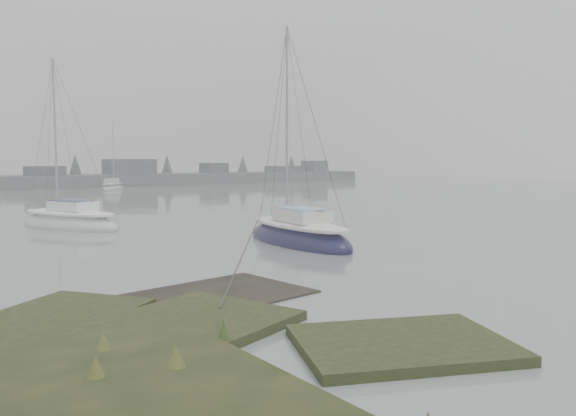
# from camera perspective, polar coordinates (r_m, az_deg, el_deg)

# --- Properties ---
(ground) EXTENTS (160.00, 160.00, 0.00)m
(ground) POSITION_cam_1_polar(r_m,az_deg,el_deg) (37.42, -26.90, -0.52)
(ground) COLOR slate
(ground) RESTS_ON ground
(far_shoreline) EXTENTS (60.00, 8.00, 4.15)m
(far_shoreline) POSITION_cam_1_polar(r_m,az_deg,el_deg) (76.35, -11.24, 3.05)
(far_shoreline) COLOR #4C4F51
(far_shoreline) RESTS_ON ground
(sailboat_main) EXTENTS (2.72, 6.53, 8.96)m
(sailboat_main) POSITION_cam_1_polar(r_m,az_deg,el_deg) (21.49, 1.05, -2.90)
(sailboat_main) COLOR black
(sailboat_main) RESTS_ON ground
(sailboat_white) EXTENTS (4.23, 6.38, 8.58)m
(sailboat_white) POSITION_cam_1_polar(r_m,az_deg,el_deg) (28.39, -21.31, -1.35)
(sailboat_white) COLOR silver
(sailboat_white) RESTS_ON ground
(sailboat_far_b) EXTENTS (4.54, 5.57, 7.75)m
(sailboat_far_b) POSITION_cam_1_polar(r_m,az_deg,el_deg) (63.27, -17.41, 2.00)
(sailboat_far_b) COLOR #AAAEB3
(sailboat_far_b) RESTS_ON ground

